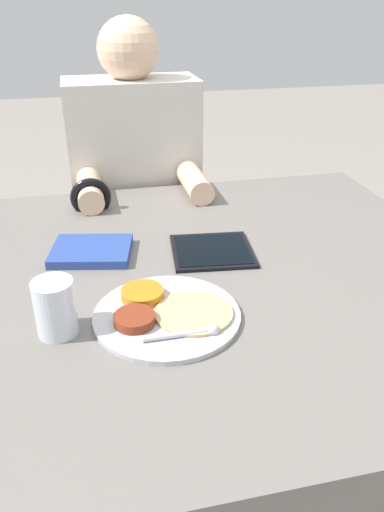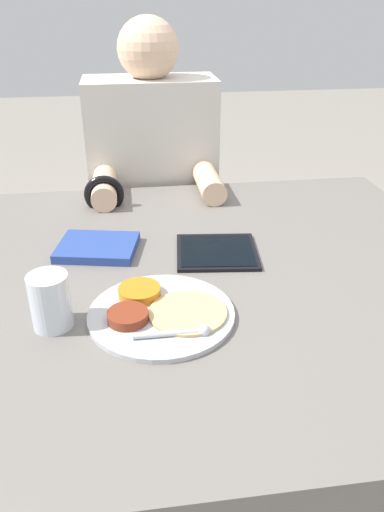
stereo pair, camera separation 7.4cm
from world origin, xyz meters
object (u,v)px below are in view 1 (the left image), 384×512
Objects in this scene: thali_tray at (165,313)px; red_notebook at (92,252)px; drinking_glass at (55,308)px; tablet_device at (212,251)px; person_diner at (138,219)px.

thali_tray is 0.30m from red_notebook.
drinking_glass reaches higher than red_notebook.
drinking_glass is (-0.34, -0.23, 0.05)m from tablet_device.
thali_tray is at bearing -93.11° from person_diner.
tablet_device is at bearing -79.49° from person_diner.
person_diner reaches higher than red_notebook.
thali_tray is 0.27m from tablet_device.
tablet_device is (0.15, 0.23, -0.00)m from thali_tray.
tablet_device is 0.41m from drinking_glass.
thali_tray is 1.36× the size of red_notebook.
thali_tray is 0.82m from person_diner.
thali_tray reaches higher than tablet_device.
drinking_glass is (-0.23, -0.81, 0.21)m from person_diner.
person_diner is (-0.11, 0.57, -0.16)m from tablet_device.
tablet_device is 0.61m from person_diner.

